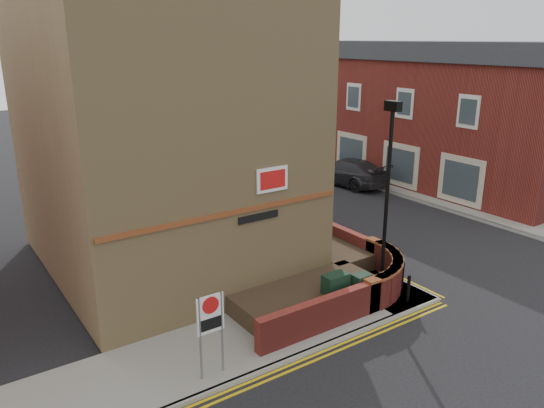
{
  "coord_description": "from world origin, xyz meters",
  "views": [
    {
      "loc": [
        -10.21,
        -9.74,
        8.19
      ],
      "look_at": [
        -0.8,
        4.0,
        2.95
      ],
      "focal_mm": 35.0,
      "sensor_mm": 36.0,
      "label": 1
    }
  ],
  "objects_px": {
    "zone_sign": "(211,320)",
    "silver_car_near": "(234,183)",
    "lamppost": "(387,201)",
    "utility_cabinet_large": "(335,292)"
  },
  "relations": [
    {
      "from": "lamppost",
      "to": "zone_sign",
      "type": "distance_m",
      "value": 6.85
    },
    {
      "from": "utility_cabinet_large",
      "to": "zone_sign",
      "type": "distance_m",
      "value": 4.86
    },
    {
      "from": "lamppost",
      "to": "zone_sign",
      "type": "relative_size",
      "value": 2.86
    },
    {
      "from": "lamppost",
      "to": "silver_car_near",
      "type": "height_order",
      "value": "lamppost"
    },
    {
      "from": "lamppost",
      "to": "zone_sign",
      "type": "height_order",
      "value": "lamppost"
    },
    {
      "from": "utility_cabinet_large",
      "to": "zone_sign",
      "type": "height_order",
      "value": "zone_sign"
    },
    {
      "from": "zone_sign",
      "to": "silver_car_near",
      "type": "distance_m",
      "value": 16.62
    },
    {
      "from": "zone_sign",
      "to": "silver_car_near",
      "type": "relative_size",
      "value": 0.58
    },
    {
      "from": "utility_cabinet_large",
      "to": "lamppost",
      "type": "bearing_deg",
      "value": -3.01
    },
    {
      "from": "zone_sign",
      "to": "silver_car_near",
      "type": "height_order",
      "value": "zone_sign"
    }
  ]
}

